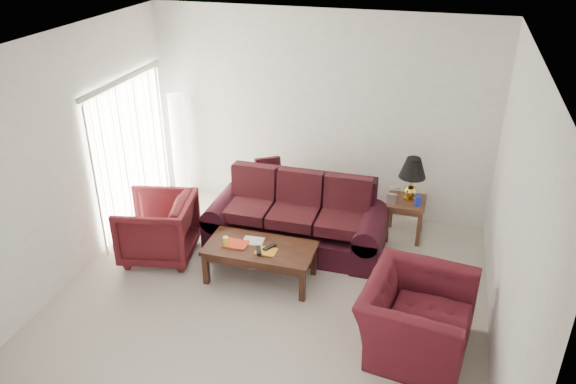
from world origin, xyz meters
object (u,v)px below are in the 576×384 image
object	(u,v)px
armchair_left	(158,228)
coffee_table	(260,263)
armchair_right	(416,317)
end_table	(405,218)
floor_lamp	(180,147)
sofa	(295,216)

from	to	relation	value
armchair_left	coffee_table	size ratio (longest dim) A/B	0.70
armchair_left	coffee_table	bearing A→B (deg)	73.59
armchair_right	coffee_table	xyz separation A→B (m)	(-1.95, 0.72, -0.16)
armchair_left	armchair_right	bearing A→B (deg)	64.50
end_table	floor_lamp	distance (m)	3.58
sofa	end_table	distance (m)	1.58
floor_lamp	coffee_table	bearing A→B (deg)	-42.86
end_table	floor_lamp	world-z (taller)	floor_lamp
coffee_table	armchair_left	bearing A→B (deg)	157.37
sofa	floor_lamp	xyz separation A→B (m)	(-2.13, 0.93, 0.39)
end_table	armchair_right	bearing A→B (deg)	-81.54
end_table	floor_lamp	bearing A→B (deg)	176.35
armchair_left	floor_lamp	bearing A→B (deg)	-176.53
end_table	armchair_right	size ratio (longest dim) A/B	0.47
armchair_right	armchair_left	bearing A→B (deg)	84.28
sofa	armchair_right	xyz separation A→B (m)	(1.74, -1.56, -0.09)
armchair_left	end_table	bearing A→B (deg)	103.18
sofa	end_table	size ratio (longest dim) A/B	4.14
sofa	coffee_table	bearing A→B (deg)	-102.41
sofa	floor_lamp	size ratio (longest dim) A/B	1.36
end_table	armchair_left	xyz separation A→B (m)	(-3.08, -1.42, 0.14)
coffee_table	armchair_right	bearing A→B (deg)	-38.12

